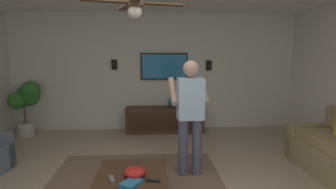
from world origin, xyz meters
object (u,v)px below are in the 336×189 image
object	(u,v)px
wall_speaker_right	(114,64)
potted_plant_tall	(26,100)
coffee_table	(132,185)
media_console	(165,120)
remote_grey	(112,179)
book	(131,183)
bowl	(135,172)
vase_round	(173,102)
person_standing	(190,111)
remote_black	(153,181)
remote_white	(131,175)
wall_speaker_left	(209,65)
tv	(164,66)
ceiling_fan	(134,5)

from	to	relation	value
wall_speaker_right	potted_plant_tall	bearing A→B (deg)	102.29
coffee_table	media_console	world-z (taller)	media_console
remote_grey	book	bearing A→B (deg)	-136.34
bowl	vase_round	size ratio (longest dim) A/B	1.08
potted_plant_tall	bowl	distance (m)	3.84
person_standing	potted_plant_tall	xyz separation A→B (m)	(2.06, 3.15, -0.17)
coffee_table	person_standing	size ratio (longest dim) A/B	0.61
person_standing	coffee_table	bearing A→B (deg)	135.28
person_standing	remote_black	bearing A→B (deg)	148.77
media_console	remote_white	world-z (taller)	media_console
vase_round	wall_speaker_right	bearing A→B (deg)	79.41
remote_grey	vase_round	bearing A→B (deg)	-32.83
coffee_table	wall_speaker_left	size ratio (longest dim) A/B	4.55
coffee_table	book	distance (m)	0.23
book	coffee_table	bearing A→B (deg)	35.88
tv	wall_speaker_left	size ratio (longest dim) A/B	4.76
book	vase_round	world-z (taller)	vase_round
potted_plant_tall	book	distance (m)	3.97
wall_speaker_left	wall_speaker_right	world-z (taller)	wall_speaker_right
person_standing	wall_speaker_left	world-z (taller)	person_standing
person_standing	remote_white	world-z (taller)	person_standing
remote_black	remote_white	bearing A→B (deg)	166.89
tv	book	distance (m)	3.70
person_standing	book	bearing A→B (deg)	141.22
book	potted_plant_tall	bearing A→B (deg)	69.83
vase_round	ceiling_fan	xyz separation A→B (m)	(-2.70, 0.65, 1.62)
wall_speaker_left	wall_speaker_right	distance (m)	2.11
remote_white	remote_grey	bearing A→B (deg)	-95.37
remote_white	book	world-z (taller)	book
remote_grey	media_console	bearing A→B (deg)	-29.81
remote_white	book	bearing A→B (deg)	-22.90
person_standing	vase_round	size ratio (longest dim) A/B	7.45
potted_plant_tall	ceiling_fan	distance (m)	3.83
remote_grey	remote_black	bearing A→B (deg)	-115.29
coffee_table	ceiling_fan	xyz separation A→B (m)	(0.40, -0.04, 1.98)
media_console	coffee_table	bearing A→B (deg)	-9.29
media_console	bowl	world-z (taller)	media_console
potted_plant_tall	book	bearing A→B (deg)	-142.65
media_console	book	world-z (taller)	media_console
potted_plant_tall	book	world-z (taller)	potted_plant_tall
remote_black	remote_grey	bearing A→B (deg)	-170.65
person_standing	vase_round	distance (m)	2.22
wall_speaker_right	tv	bearing A→B (deg)	-90.68
person_standing	ceiling_fan	distance (m)	1.61
tv	wall_speaker_left	distance (m)	1.01
coffee_table	vase_round	bearing A→B (deg)	-12.48
remote_grey	wall_speaker_left	world-z (taller)	wall_speaker_left
person_standing	vase_round	bearing A→B (deg)	-2.10
coffee_table	tv	distance (m)	3.55
person_standing	remote_white	xyz separation A→B (m)	(-0.89, 0.76, -0.52)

